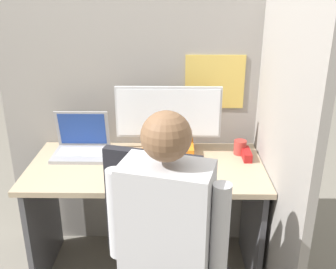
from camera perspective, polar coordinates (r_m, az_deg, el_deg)
name	(u,v)px	position (r m, az deg, el deg)	size (l,w,h in m)	color
cubicle_panel_back	(150,125)	(2.51, -2.64, 1.44)	(1.83, 0.05, 1.69)	gray
cubicle_panel_right	(273,152)	(2.19, 14.93, -2.47)	(0.04, 1.27, 1.69)	gray
desk	(147,194)	(2.33, -3.09, -8.56)	(1.33, 0.64, 0.73)	tan
paper_box	(168,148)	(2.38, 0.05, -1.92)	(0.30, 0.23, 0.06)	orange
monitor	(168,115)	(2.30, 0.06, 2.90)	(0.62, 0.19, 0.35)	#B2B2B7
laptop	(81,146)	(2.41, -12.47, -1.68)	(0.32, 0.24, 0.25)	#99999E
mouse	(127,169)	(2.16, -6.03, -4.99)	(0.06, 0.05, 0.04)	silver
stapler	(246,154)	(2.35, 11.29, -2.83)	(0.05, 0.15, 0.05)	#A31919
carrot_toy	(127,178)	(2.05, -5.97, -6.36)	(0.05, 0.14, 0.05)	orange
office_chair	(161,269)	(1.80, -1.03, -18.97)	(0.57, 0.61, 1.03)	black
person	(171,254)	(1.54, 0.37, -16.90)	(0.47, 0.50, 1.30)	brown
coffee_mug	(240,147)	(2.39, 10.41, -1.83)	(0.07, 0.07, 0.09)	#A3332D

